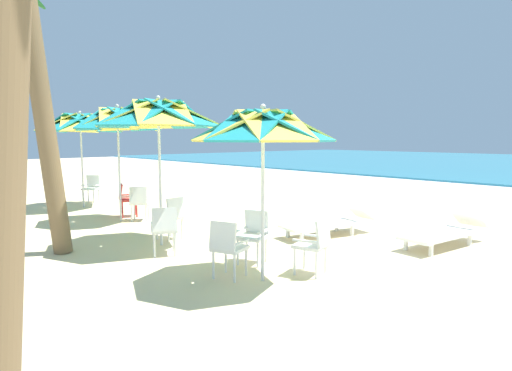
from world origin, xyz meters
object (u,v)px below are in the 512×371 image
(plastic_chair_3, at_px, (164,227))
(beach_umbrella_3, at_px, (80,124))
(beach_umbrella_0, at_px, (263,128))
(palm_tree_3, at_px, (37,46))
(plastic_chair_1, at_px, (254,233))
(plastic_chair_7, at_px, (92,187))
(plastic_chair_0, at_px, (315,243))
(sun_lounger_1, at_px, (328,222))
(plastic_chair_6, at_px, (139,201))
(plastic_chair_2, at_px, (227,245))
(plastic_chair_4, at_px, (172,215))
(plastic_chair_5, at_px, (126,198))
(beach_umbrella_1, at_px, (159,115))
(sun_lounger_0, at_px, (445,232))
(beach_umbrella_2, at_px, (118,121))

(plastic_chair_3, xyz_separation_m, beach_umbrella_3, (-6.27, 0.92, 1.96))
(beach_umbrella_0, distance_m, palm_tree_3, 4.23)
(plastic_chair_1, bearing_deg, plastic_chair_7, 175.86)
(plastic_chair_0, xyz_separation_m, sun_lounger_1, (-1.52, 2.24, -0.22))
(plastic_chair_6, bearing_deg, plastic_chair_2, -12.76)
(palm_tree_3, bearing_deg, plastic_chair_2, 26.74)
(plastic_chair_0, relative_size, plastic_chair_3, 1.00)
(plastic_chair_1, xyz_separation_m, palm_tree_3, (-2.74, -2.41, 3.09))
(plastic_chair_6, relative_size, plastic_chair_7, 1.00)
(plastic_chair_2, bearing_deg, plastic_chair_7, 170.66)
(plastic_chair_2, bearing_deg, sun_lounger_1, 103.33)
(plastic_chair_2, xyz_separation_m, plastic_chair_4, (-2.69, 0.68, 0.00))
(plastic_chair_5, bearing_deg, sun_lounger_1, 24.10)
(beach_umbrella_1, bearing_deg, plastic_chair_0, 13.99)
(beach_umbrella_0, xyz_separation_m, plastic_chair_6, (-5.33, 0.79, -1.69))
(beach_umbrella_3, relative_size, plastic_chair_7, 3.27)
(plastic_chair_4, height_order, plastic_chair_5, same)
(plastic_chair_5, height_order, sun_lounger_0, plastic_chair_5)
(plastic_chair_7, bearing_deg, plastic_chair_5, -5.90)
(plastic_chair_4, bearing_deg, plastic_chair_5, 171.54)
(beach_umbrella_0, distance_m, plastic_chair_5, 6.38)
(sun_lounger_0, distance_m, sun_lounger_1, 2.26)
(plastic_chair_6, height_order, sun_lounger_1, plastic_chair_6)
(plastic_chair_0, distance_m, palm_tree_3, 5.60)
(plastic_chair_4, height_order, sun_lounger_1, plastic_chair_4)
(plastic_chair_5, xyz_separation_m, plastic_chair_6, (0.76, -0.01, 0.00))
(sun_lounger_1, bearing_deg, beach_umbrella_0, -68.33)
(beach_umbrella_1, xyz_separation_m, plastic_chair_7, (-6.42, 1.16, -1.97))
(plastic_chair_2, height_order, sun_lounger_0, plastic_chair_2)
(beach_umbrella_0, distance_m, beach_umbrella_1, 2.84)
(plastic_chair_3, distance_m, beach_umbrella_2, 4.09)
(sun_lounger_1, bearing_deg, plastic_chair_4, -125.72)
(plastic_chair_2, xyz_separation_m, plastic_chair_3, (-1.74, -0.03, 0.00))
(plastic_chair_3, bearing_deg, plastic_chair_6, 160.16)
(beach_umbrella_0, bearing_deg, plastic_chair_7, 173.04)
(plastic_chair_4, distance_m, sun_lounger_0, 5.33)
(beach_umbrella_0, distance_m, sun_lounger_1, 3.75)
(beach_umbrella_1, distance_m, sun_lounger_1, 4.08)
(plastic_chair_1, xyz_separation_m, sun_lounger_1, (-0.42, 2.48, -0.22))
(plastic_chair_1, xyz_separation_m, plastic_chair_2, (0.37, -0.84, 0.00))
(plastic_chair_1, relative_size, beach_umbrella_3, 0.31)
(plastic_chair_0, distance_m, plastic_chair_3, 2.71)
(beach_umbrella_3, bearing_deg, beach_umbrella_2, -2.43)
(beach_umbrella_1, bearing_deg, beach_umbrella_3, 173.99)
(plastic_chair_4, bearing_deg, beach_umbrella_3, 177.84)
(plastic_chair_6, bearing_deg, palm_tree_3, -55.88)
(beach_umbrella_2, bearing_deg, beach_umbrella_1, -9.51)
(plastic_chair_5, xyz_separation_m, plastic_chair_7, (-3.16, 0.33, 0.00))
(plastic_chair_5, height_order, sun_lounger_1, plastic_chair_5)
(beach_umbrella_1, height_order, sun_lounger_0, beach_umbrella_1)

